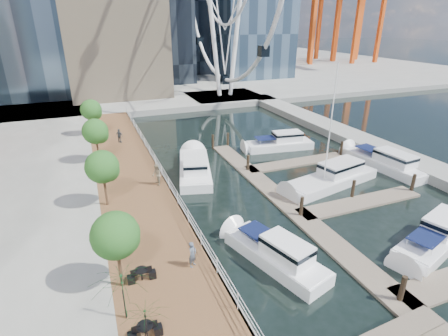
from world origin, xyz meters
name	(u,v)px	position (x,y,z in m)	size (l,w,h in m)	color
ground	(333,293)	(0.00, 0.00, 0.00)	(520.00, 520.00, 0.00)	black
boardwalk	(136,199)	(-9.00, 15.00, 0.50)	(6.00, 60.00, 1.00)	brown
seawall	(171,193)	(-6.00, 15.00, 0.50)	(0.25, 60.00, 1.00)	#595954
land_far	(123,70)	(0.00, 102.00, 0.50)	(200.00, 114.00, 1.00)	gray
breakwater	(363,142)	(20.00, 20.00, 0.50)	(4.00, 60.00, 1.00)	gray
pier	(225,98)	(14.00, 52.00, 0.50)	(14.00, 12.00, 1.00)	gray
railing	(169,183)	(-6.10, 15.00, 1.52)	(0.10, 60.00, 1.05)	white
floating_docks	(336,191)	(7.97, 9.98, 0.49)	(16.00, 34.00, 2.60)	#6D6051
port_cranes	(325,3)	(67.67, 95.67, 20.00)	(40.00, 52.00, 38.00)	#D84C14
street_trees	(102,167)	(-11.40, 14.00, 4.29)	(2.60, 42.60, 4.60)	#3F2B1C
yacht_foreground	(433,246)	(9.45, 1.14, 0.00)	(2.39, 8.91, 2.15)	white
pedestrian_near	(192,254)	(-7.23, 4.15, 1.84)	(0.61, 0.40, 1.67)	#4A5462
pedestrian_mid	(157,175)	(-6.91, 16.16, 1.97)	(0.94, 0.73, 1.94)	gray
pedestrian_far	(119,136)	(-8.68, 29.60, 1.86)	(1.00, 0.42, 1.71)	#363C43
moored_yachts	(325,189)	(7.96, 11.47, 0.00)	(24.08, 34.54, 11.50)	silver
cafe_seating	(148,330)	(-10.76, -0.80, 2.23)	(5.54, 10.29, 2.76)	#0E3612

